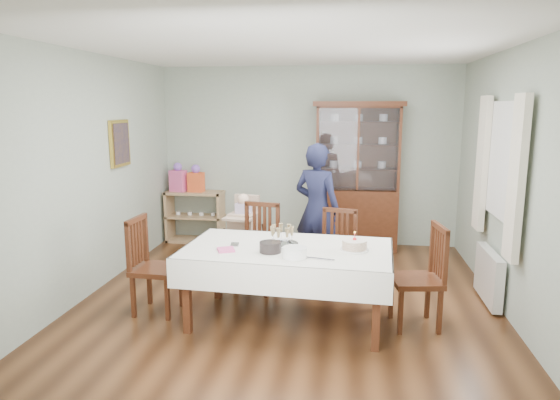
% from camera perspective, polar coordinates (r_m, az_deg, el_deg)
% --- Properties ---
extents(floor, '(5.00, 5.00, 0.00)m').
position_cam_1_polar(floor, '(5.57, 0.87, -11.56)').
color(floor, '#593319').
rests_on(floor, ground).
extents(room_shell, '(5.00, 5.00, 5.00)m').
position_cam_1_polar(room_shell, '(5.70, 1.58, 6.61)').
color(room_shell, '#9EAA99').
rests_on(room_shell, floor).
extents(dining_table, '(2.07, 1.28, 0.76)m').
position_cam_1_polar(dining_table, '(4.98, 0.84, -9.58)').
color(dining_table, '#4B2212').
rests_on(dining_table, floor).
extents(china_cabinet, '(1.30, 0.48, 2.18)m').
position_cam_1_polar(china_cabinet, '(7.44, 8.82, 2.96)').
color(china_cabinet, '#4B2212').
rests_on(china_cabinet, floor).
extents(sideboard, '(0.90, 0.38, 0.80)m').
position_cam_1_polar(sideboard, '(7.96, -9.66, -1.86)').
color(sideboard, tan).
rests_on(sideboard, floor).
extents(picture_frame, '(0.04, 0.48, 0.58)m').
position_cam_1_polar(picture_frame, '(6.58, -17.84, 6.19)').
color(picture_frame, gold).
rests_on(picture_frame, room_shell).
extents(window, '(0.04, 1.02, 1.22)m').
position_cam_1_polar(window, '(5.67, 24.25, 4.09)').
color(window, white).
rests_on(window, room_shell).
extents(curtain_left, '(0.07, 0.30, 1.55)m').
position_cam_1_polar(curtain_left, '(5.08, 25.42, 2.18)').
color(curtain_left, silver).
rests_on(curtain_left, room_shell).
extents(curtain_right, '(0.07, 0.30, 1.55)m').
position_cam_1_polar(curtain_right, '(6.26, 22.10, 3.86)').
color(curtain_right, silver).
rests_on(curtain_right, room_shell).
extents(radiator, '(0.10, 0.80, 0.55)m').
position_cam_1_polar(radiator, '(5.91, 22.75, -8.00)').
color(radiator, white).
rests_on(radiator, floor).
extents(chair_far_left, '(0.52, 0.52, 1.00)m').
position_cam_1_polar(chair_far_left, '(5.84, -2.64, -7.40)').
color(chair_far_left, '#4B2212').
rests_on(chair_far_left, floor).
extents(chair_far_right, '(0.51, 0.51, 0.95)m').
position_cam_1_polar(chair_far_right, '(5.78, 6.31, -7.81)').
color(chair_far_right, '#4B2212').
rests_on(chair_far_right, floor).
extents(chair_end_left, '(0.47, 0.47, 1.00)m').
position_cam_1_polar(chair_end_left, '(5.38, -14.00, -9.32)').
color(chair_end_left, '#4B2212').
rests_on(chair_end_left, floor).
extents(chair_end_right, '(0.52, 0.52, 1.00)m').
position_cam_1_polar(chair_end_right, '(5.08, 15.39, -10.58)').
color(chair_end_right, '#4B2212').
rests_on(chair_end_right, floor).
extents(woman, '(0.72, 0.62, 1.67)m').
position_cam_1_polar(woman, '(6.26, 4.25, -1.09)').
color(woman, black).
rests_on(woman, floor).
extents(high_chair, '(0.53, 0.53, 1.02)m').
position_cam_1_polar(high_chair, '(6.46, -4.15, -4.71)').
color(high_chair, black).
rests_on(high_chair, floor).
extents(champagne_tray, '(0.32, 0.32, 0.20)m').
position_cam_1_polar(champagne_tray, '(4.93, 0.23, -4.51)').
color(champagne_tray, silver).
rests_on(champagne_tray, dining_table).
extents(birthday_cake, '(0.27, 0.27, 0.19)m').
position_cam_1_polar(birthday_cake, '(4.80, 8.51, -5.14)').
color(birthday_cake, white).
rests_on(birthday_cake, dining_table).
extents(plate_stack_dark, '(0.25, 0.25, 0.10)m').
position_cam_1_polar(plate_stack_dark, '(4.69, -1.12, -5.41)').
color(plate_stack_dark, black).
rests_on(plate_stack_dark, dining_table).
extents(plate_stack_white, '(0.24, 0.24, 0.10)m').
position_cam_1_polar(plate_stack_white, '(4.53, 1.68, -6.02)').
color(plate_stack_white, white).
rests_on(plate_stack_white, dining_table).
extents(napkin_stack, '(0.20, 0.20, 0.02)m').
position_cam_1_polar(napkin_stack, '(4.77, -6.20, -5.67)').
color(napkin_stack, '#DD518F').
rests_on(napkin_stack, dining_table).
extents(cutlery, '(0.12, 0.16, 0.01)m').
position_cam_1_polar(cutlery, '(4.97, -5.56, -5.05)').
color(cutlery, silver).
rests_on(cutlery, dining_table).
extents(cake_knife, '(0.30, 0.09, 0.01)m').
position_cam_1_polar(cake_knife, '(4.51, 4.36, -6.68)').
color(cake_knife, silver).
rests_on(cake_knife, dining_table).
extents(gift_bag_pink, '(0.27, 0.21, 0.45)m').
position_cam_1_polar(gift_bag_pink, '(7.91, -11.57, 2.41)').
color(gift_bag_pink, '#DD518F').
rests_on(gift_bag_pink, sideboard).
extents(gift_bag_orange, '(0.25, 0.19, 0.42)m').
position_cam_1_polar(gift_bag_orange, '(7.82, -9.58, 2.31)').
color(gift_bag_orange, '#E95324').
rests_on(gift_bag_orange, sideboard).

